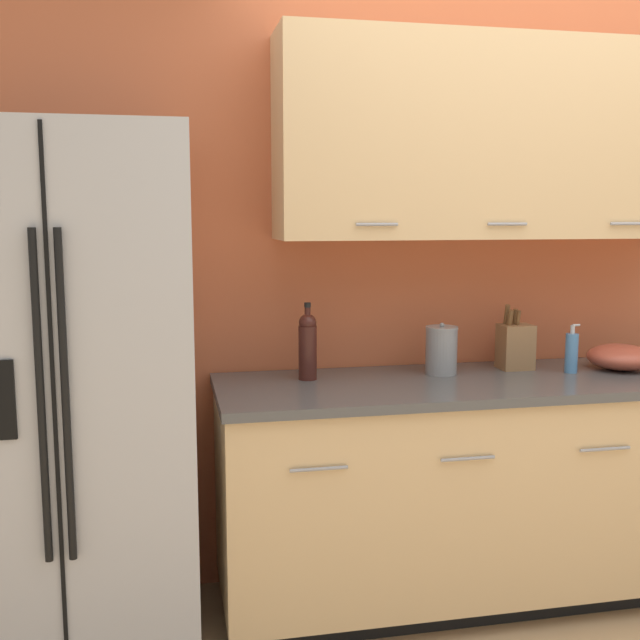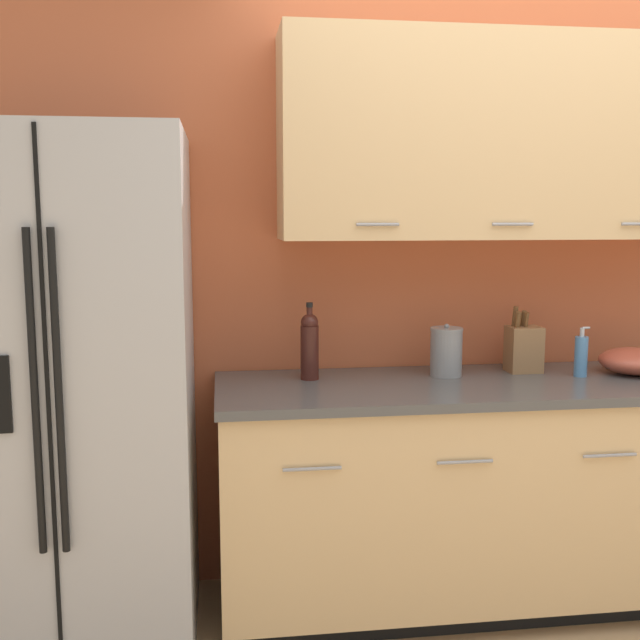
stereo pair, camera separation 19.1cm
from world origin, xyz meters
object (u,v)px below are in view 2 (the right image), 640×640
Objects in this scene: steel_canister at (446,352)px; mixing_bowl at (633,361)px; refrigerator at (72,394)px; wine_bottle at (310,345)px; knife_block at (524,348)px; soap_dispenser at (581,356)px.

steel_canister reaches higher than mixing_bowl.
refrigerator reaches higher than wine_bottle.
steel_canister is (-0.34, -0.03, -0.00)m from knife_block.
steel_canister is at bearing -174.98° from knife_block.
refrigerator is 2.18m from mixing_bowl.
soap_dispenser is at bearing -9.15° from steel_canister.
wine_bottle is 1.12× the size of mixing_bowl.
knife_block is 0.44m from mixing_bowl.
soap_dispenser is (1.08, -0.09, -0.05)m from wine_bottle.
knife_block is at bearing 6.13° from refrigerator.
refrigerator is at bearing -177.82° from soap_dispenser.
soap_dispenser is at bearing -30.89° from knife_block.
mixing_bowl is (2.18, 0.09, 0.05)m from refrigerator.
wine_bottle is at bearing -178.49° from knife_block.
refrigerator is 6.81× the size of mixing_bowl.
refrigerator reaches higher than knife_block.
mixing_bowl is at bearing -3.27° from wine_bottle.
soap_dispenser is 0.24m from mixing_bowl.
wine_bottle is (-0.89, -0.02, 0.04)m from knife_block.
wine_bottle is at bearing 179.35° from steel_canister.
knife_block is 0.89× the size of wine_bottle.
wine_bottle is 1.44× the size of steel_canister.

